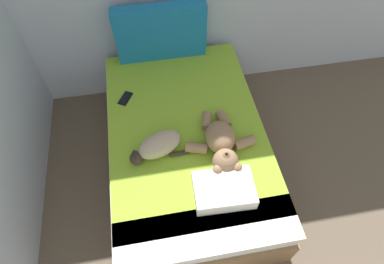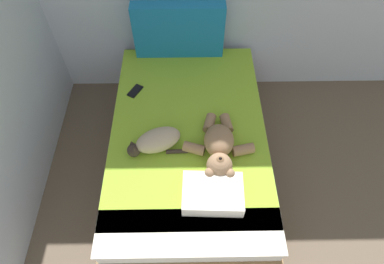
# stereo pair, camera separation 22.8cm
# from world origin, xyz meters

# --- Properties ---
(bed) EXTENTS (1.25, 1.96, 0.55)m
(bed) POSITION_xyz_m (1.27, 3.04, 0.27)
(bed) COLOR olive
(bed) RESTS_ON ground_plane
(patterned_cushion) EXTENTS (0.80, 0.13, 0.51)m
(patterned_cushion) POSITION_xyz_m (1.19, 3.93, 0.80)
(patterned_cushion) COLOR #1972AD
(patterned_cushion) RESTS_ON bed
(cat) EXTENTS (0.44, 0.30, 0.15)m
(cat) POSITION_xyz_m (1.03, 2.87, 0.62)
(cat) COLOR tan
(cat) RESTS_ON bed
(teddy_bear) EXTENTS (0.53, 0.60, 0.20)m
(teddy_bear) POSITION_xyz_m (1.48, 2.80, 0.64)
(teddy_bear) COLOR #937051
(teddy_bear) RESTS_ON bed
(cell_phone) EXTENTS (0.14, 0.16, 0.01)m
(cell_phone) POSITION_xyz_m (0.82, 3.44, 0.56)
(cell_phone) COLOR black
(cell_phone) RESTS_ON bed
(throw_pillow) EXTENTS (0.41, 0.30, 0.11)m
(throw_pillow) POSITION_xyz_m (1.42, 2.45, 0.61)
(throw_pillow) COLOR white
(throw_pillow) RESTS_ON bed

